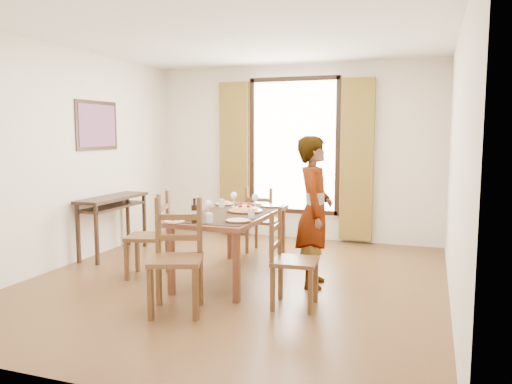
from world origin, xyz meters
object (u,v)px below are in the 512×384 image
(dining_table, at_px, (233,219))
(man, at_px, (314,212))
(console_table, at_px, (113,205))
(pasta_platter, at_px, (245,208))

(dining_table, xyz_separation_m, man, (0.94, 0.02, 0.13))
(man, bearing_deg, console_table, 71.51)
(console_table, height_order, dining_table, console_table)
(man, xyz_separation_m, pasta_platter, (-0.82, 0.05, -0.00))
(man, height_order, pasta_platter, man)
(pasta_platter, bearing_deg, console_table, 169.00)
(console_table, xyz_separation_m, pasta_platter, (2.07, -0.40, 0.12))
(console_table, distance_m, pasta_platter, 2.11)
(pasta_platter, bearing_deg, man, -3.61)
(dining_table, xyz_separation_m, pasta_platter, (0.12, 0.07, 0.12))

